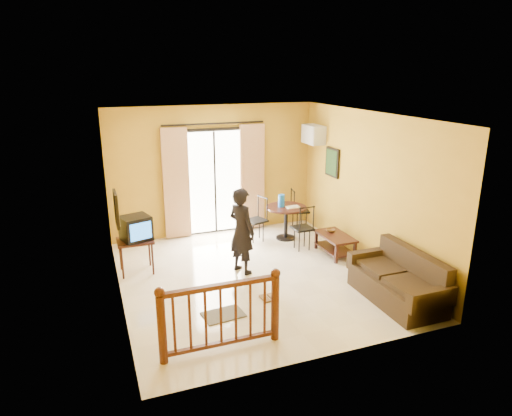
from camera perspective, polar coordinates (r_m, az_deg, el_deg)
name	(u,v)px	position (r m, az deg, el deg)	size (l,w,h in m)	color
ground	(254,277)	(8.13, -0.26, -8.59)	(5.00, 5.00, 0.00)	beige
room_shell	(254,183)	(7.55, -0.28, 3.14)	(5.00, 5.00, 5.00)	white
balcony_door	(215,181)	(9.92, -5.15, 3.40)	(2.25, 0.14, 2.46)	black
tv_table	(135,244)	(8.38, -14.86, -4.34)	(0.62, 0.52, 0.62)	black
television	(136,228)	(8.28, -14.80, -2.44)	(0.58, 0.55, 0.43)	black
picture_left	(116,209)	(6.97, -17.05, -0.12)	(0.05, 0.42, 0.52)	black
dining_table	(286,213)	(9.71, 3.78, -0.68)	(0.86, 0.86, 0.72)	black
water_jug	(281,201)	(9.63, 3.19, 0.92)	(0.14, 0.14, 0.26)	blue
serving_tray	(293,207)	(9.62, 4.60, 0.13)	(0.28, 0.18, 0.02)	#EAE7C8
dining_chairs	(286,239)	(9.84, 3.74, -3.92)	(1.65, 1.53, 0.95)	black
air_conditioner	(313,134)	(10.06, 7.17, 9.11)	(0.31, 0.60, 0.40)	silver
botanical_print	(332,162)	(9.64, 9.50, 5.65)	(0.05, 0.50, 0.60)	black
coffee_table	(335,241)	(9.10, 9.86, -4.14)	(0.50, 0.90, 0.40)	black
bowl	(331,230)	(9.20, 9.30, -2.79)	(0.18, 0.18, 0.06)	brown
sofa	(399,282)	(7.59, 17.49, -8.86)	(0.79, 1.69, 0.81)	#302212
standing_person	(242,231)	(8.04, -1.81, -2.87)	(0.57, 0.37, 1.56)	black
stair_balustrade	(221,312)	(5.95, -4.43, -12.78)	(1.63, 0.13, 1.04)	#471E0F
doormat	(223,315)	(6.98, -4.10, -13.15)	(0.60, 0.40, 0.02)	#514C41
sandals	(269,298)	(7.41, 1.62, -11.16)	(0.26, 0.26, 0.03)	brown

